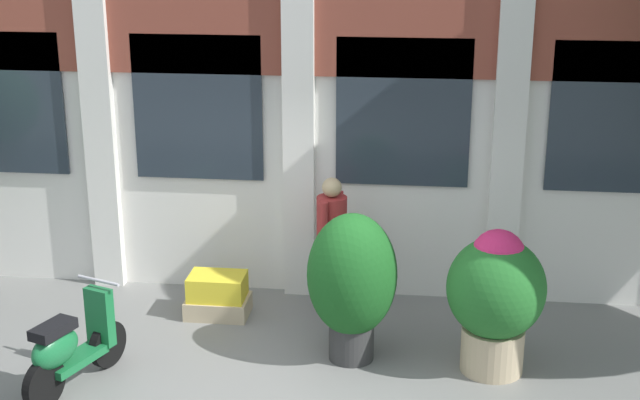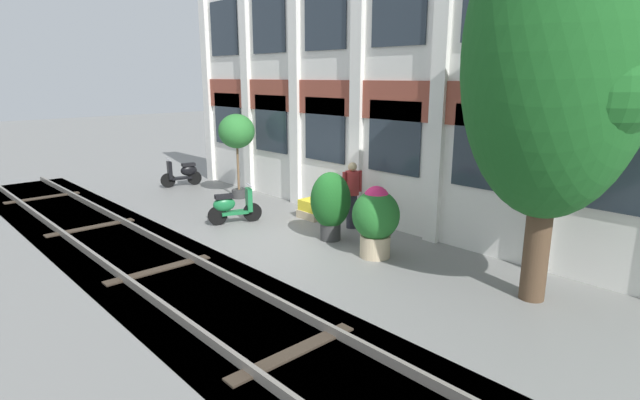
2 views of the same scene
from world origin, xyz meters
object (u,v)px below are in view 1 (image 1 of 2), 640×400
at_px(potted_plant_glazed_jar, 496,293).
at_px(scooter_second_parked, 71,348).
at_px(potted_plant_stone_basin, 352,280).
at_px(potted_plant_square_trough, 218,296).
at_px(resident_by_doorway, 332,243).

xyz_separation_m(potted_plant_glazed_jar, scooter_second_parked, (-4.05, -0.83, -0.41)).
bearing_deg(potted_plant_stone_basin, scooter_second_parked, -160.55).
xyz_separation_m(potted_plant_glazed_jar, potted_plant_square_trough, (-3.03, 0.96, -0.61)).
xyz_separation_m(potted_plant_glazed_jar, resident_by_doorway, (-1.74, 1.12, 0.04)).
distance_m(potted_plant_glazed_jar, scooter_second_parked, 4.16).
xyz_separation_m(potted_plant_stone_basin, scooter_second_parked, (-2.62, -0.93, -0.44)).
bearing_deg(resident_by_doorway, potted_plant_stone_basin, -55.87).
xyz_separation_m(potted_plant_square_trough, resident_by_doorway, (1.29, 0.16, 0.64)).
height_order(scooter_second_parked, resident_by_doorway, resident_by_doorway).
bearing_deg(scooter_second_parked, potted_plant_glazed_jar, -57.91).
relative_size(potted_plant_glazed_jar, resident_by_doorway, 0.91).
relative_size(scooter_second_parked, resident_by_doorway, 0.81).
height_order(potted_plant_square_trough, resident_by_doorway, resident_by_doorway).
xyz_separation_m(potted_plant_stone_basin, resident_by_doorway, (-0.31, 1.02, 0.00)).
bearing_deg(potted_plant_stone_basin, potted_plant_square_trough, 151.68).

